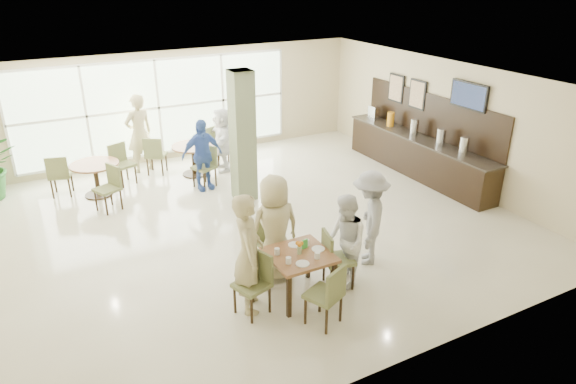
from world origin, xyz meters
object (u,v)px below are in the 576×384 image
adult_b (222,139)px  teen_right (345,242)px  round_table_right (193,153)px  buffet_counter (418,153)px  teen_left (248,253)px  adult_standing (139,133)px  round_table_left (95,172)px  teen_far (275,228)px  main_table (299,259)px  adult_a (202,155)px  teen_standing (369,218)px

adult_b → teen_right: bearing=14.4°
round_table_right → buffet_counter: buffet_counter is taller
teen_left → adult_standing: 6.40m
teen_left → round_table_left: bearing=32.9°
buffet_counter → teen_far: (-5.13, -2.42, 0.33)m
teen_right → adult_standing: adult_standing is taller
teen_far → adult_standing: size_ratio=0.91×
main_table → adult_standing: adult_standing is taller
adult_standing → teen_left: bearing=74.8°
teen_far → adult_b: 5.06m
round_table_left → adult_a: bearing=-19.2°
main_table → adult_standing: size_ratio=0.47×
main_table → teen_far: (-0.07, 0.68, 0.23)m
main_table → adult_standing: bearing=97.1°
teen_standing → teen_right: bearing=-27.1°
buffet_counter → teen_standing: (-3.51, -2.76, 0.27)m
adult_b → main_table: bearing=6.5°
teen_left → teen_far: (0.71, 0.58, -0.04)m
round_table_right → teen_standing: teen_standing is taller
teen_left → teen_right: size_ratio=1.20×
teen_left → teen_right: teen_left is taller
adult_standing → buffet_counter: bearing=134.5°
buffet_counter → teen_far: size_ratio=2.66×
main_table → round_table_right: bearing=87.6°
teen_standing → adult_a: 4.57m
main_table → teen_right: (0.79, -0.05, 0.12)m
round_table_left → teen_left: size_ratio=0.57×
buffet_counter → teen_right: (-4.27, -3.16, 0.21)m
teen_left → adult_b: 5.81m
adult_a → teen_right: bearing=-86.2°
round_table_left → teen_standing: teen_standing is taller
adult_b → teen_standing: bearing=22.4°
main_table → teen_left: 0.83m
teen_far → adult_a: teen_far is taller
teen_right → buffet_counter: bearing=141.6°
buffet_counter → teen_left: buffet_counter is taller
main_table → adult_b: (0.99, 5.63, 0.14)m
round_table_left → adult_standing: adult_standing is taller
round_table_right → adult_a: adult_a is taller
round_table_left → teen_right: bearing=-62.6°
main_table → teen_far: teen_far is taller
round_table_left → teen_far: size_ratio=0.59×
adult_standing → adult_a: bearing=102.4°
round_table_left → buffet_counter: 7.51m
main_table → adult_b: size_ratio=0.58×
teen_far → teen_standing: 1.65m
teen_far → adult_standing: bearing=-82.8°
main_table → round_table_right: (0.24, 5.66, -0.09)m
round_table_right → teen_right: bearing=-84.5°
adult_a → round_table_left: bearing=156.8°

